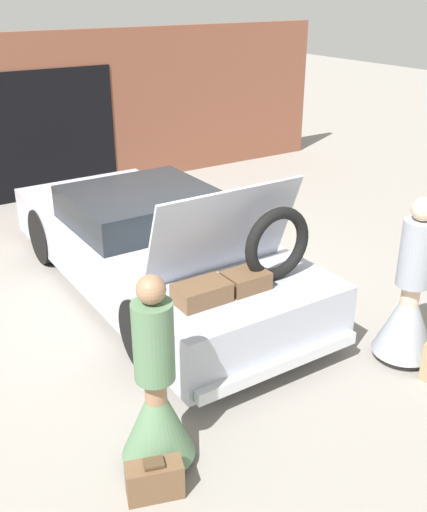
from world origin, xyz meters
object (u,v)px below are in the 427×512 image
Objects in this scene: car at (154,246)px; person_right at (409,305)px; suitcase_beside_left_person at (155,480)px; person_left at (156,401)px.

person_right is at bearing -63.15° from car.
car is 10.86× the size of suitcase_beside_left_person.
person_right is 3.02m from suitcase_beside_left_person.
person_left is (-1.39, -2.68, 0.02)m from car.
suitcase_beside_left_person is at bearing -117.99° from car.
person_right is (1.39, -2.74, 0.05)m from car.
person_left is at bearing 57.24° from suitcase_beside_left_person.
car is 3.07m from person_right.
car is at bearing 165.78° from person_left.
suitcase_beside_left_person is (-0.19, -0.30, -0.44)m from person_left.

